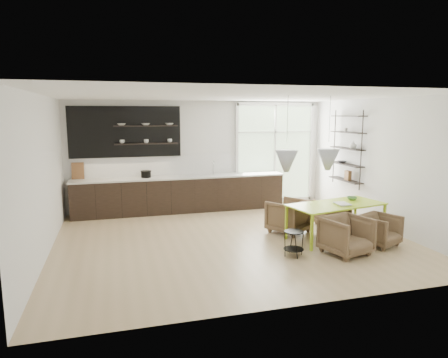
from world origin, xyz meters
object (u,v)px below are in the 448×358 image
armchair_back_right (332,213)px  armchair_front_right (380,230)px  armchair_back_left (289,216)px  armchair_front_left (346,236)px  dining_table (336,206)px  wire_stool (294,240)px

armchair_back_right → armchair_front_right: armchair_front_right is taller
armchair_back_left → armchair_front_left: (0.43, -1.56, -0.01)m
armchair_back_left → armchair_front_left: armchair_back_left is taller
armchair_back_left → armchair_front_left: bearing=74.1°
armchair_back_right → armchair_front_left: 1.87m
armchair_front_left → dining_table: bearing=55.1°
armchair_back_right → wire_stool: (-1.68, -1.56, -0.01)m
armchair_front_right → dining_table: bearing=108.2°
dining_table → wire_stool: size_ratio=4.59×
dining_table → armchair_back_left: 1.05m
armchair_front_right → wire_stool: 1.88m
armchair_back_right → wire_stool: 2.29m
dining_table → armchair_front_right: size_ratio=3.18×
dining_table → armchair_front_right: bearing=-59.0°
armchair_front_left → armchair_back_left: bearing=90.3°
armchair_back_right → armchair_front_left: size_ratio=0.87×
dining_table → armchair_back_left: size_ratio=2.70×
armchair_front_left → armchair_front_right: armchair_front_left is taller
dining_table → armchair_back_right: dining_table is taller
armchair_front_left → armchair_front_right: (0.91, 0.26, -0.05)m
armchair_back_right → wire_stool: armchair_back_right is taller
armchair_back_left → armchair_back_right: (1.15, 0.17, -0.06)m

